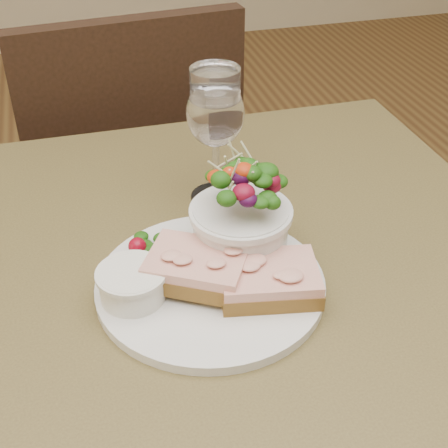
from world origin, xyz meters
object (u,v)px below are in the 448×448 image
object	(u,v)px
sandwich_back	(197,267)
dinner_plate	(210,284)
sandwich_front	(269,279)
salad_bowl	(241,210)
cafe_table	(222,330)
wine_glass	(215,117)
ramekin	(132,283)
chair_far	(132,246)

from	to	relation	value
sandwich_back	dinner_plate	bearing A→B (deg)	31.43
sandwich_front	salad_bowl	distance (m)	0.09
cafe_table	dinner_plate	world-z (taller)	dinner_plate
sandwich_front	wine_glass	world-z (taller)	wine_glass
cafe_table	ramekin	bearing A→B (deg)	-163.19
wine_glass	cafe_table	bearing A→B (deg)	-102.31
cafe_table	chair_far	distance (m)	0.77
wine_glass	salad_bowl	bearing A→B (deg)	-92.69
chair_far	sandwich_front	size ratio (longest dim) A/B	7.42
sandwich_front	salad_bowl	size ratio (longest dim) A/B	0.96
sandwich_back	salad_bowl	bearing A→B (deg)	65.08
sandwich_back	ramekin	size ratio (longest dim) A/B	1.87
dinner_plate	ramekin	bearing A→B (deg)	-177.40
dinner_plate	chair_far	bearing A→B (deg)	92.01
ramekin	wine_glass	distance (m)	0.25
cafe_table	chair_far	xyz separation A→B (m)	(-0.05, 0.68, -0.36)
cafe_table	sandwich_back	world-z (taller)	sandwich_back
sandwich_back	salad_bowl	distance (m)	0.09
cafe_table	sandwich_front	size ratio (longest dim) A/B	6.59
dinner_plate	sandwich_back	size ratio (longest dim) A/B	1.95
dinner_plate	sandwich_back	xyz separation A→B (m)	(-0.02, -0.00, 0.03)
salad_bowl	chair_far	bearing A→B (deg)	96.34
chair_far	salad_bowl	distance (m)	0.85
sandwich_back	chair_far	bearing A→B (deg)	120.86
cafe_table	chair_far	world-z (taller)	chair_far
salad_bowl	wine_glass	distance (m)	0.15
ramekin	salad_bowl	world-z (taller)	salad_bowl
dinner_plate	salad_bowl	world-z (taller)	salad_bowl
sandwich_back	wine_glass	world-z (taller)	wine_glass
cafe_table	sandwich_front	distance (m)	0.15
dinner_plate	ramekin	distance (m)	0.09
dinner_plate	sandwich_front	size ratio (longest dim) A/B	2.16
cafe_table	sandwich_front	world-z (taller)	sandwich_front
dinner_plate	salad_bowl	distance (m)	0.09
ramekin	wine_glass	bearing A→B (deg)	52.55
sandwich_back	sandwich_front	bearing A→B (deg)	6.26
dinner_plate	sandwich_front	distance (m)	0.07
cafe_table	sandwich_back	bearing A→B (deg)	-141.10
chair_far	sandwich_front	xyz separation A→B (m)	(0.08, -0.74, 0.48)
sandwich_front	sandwich_back	distance (m)	0.08
sandwich_front	ramekin	distance (m)	0.15
dinner_plate	wine_glass	bearing A→B (deg)	73.24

